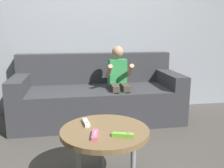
{
  "coord_description": "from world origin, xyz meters",
  "views": [
    {
      "loc": [
        -0.28,
        -1.92,
        1.1
      ],
      "look_at": [
        0.12,
        0.37,
        0.59
      ],
      "focal_mm": 39.69,
      "sensor_mm": 36.0,
      "label": 1
    }
  ],
  "objects_px": {
    "couch": "(98,97)",
    "game_remote_lime_near_edge": "(123,135)",
    "game_remote_white_center": "(86,122)",
    "game_remote_pink_far_corner": "(95,135)",
    "coffee_table": "(105,134)",
    "person_seated_on_couch": "(119,80)"
  },
  "relations": [
    {
      "from": "couch",
      "to": "game_remote_lime_near_edge",
      "type": "height_order",
      "value": "couch"
    },
    {
      "from": "game_remote_white_center",
      "to": "game_remote_pink_far_corner",
      "type": "xyz_separation_m",
      "value": [
        0.04,
        -0.23,
        0.0
      ]
    },
    {
      "from": "coffee_table",
      "to": "game_remote_white_center",
      "type": "bearing_deg",
      "value": 136.2
    },
    {
      "from": "person_seated_on_couch",
      "to": "game_remote_white_center",
      "type": "relative_size",
      "value": 6.41
    },
    {
      "from": "coffee_table",
      "to": "game_remote_white_center",
      "type": "xyz_separation_m",
      "value": [
        -0.12,
        0.12,
        0.05
      ]
    },
    {
      "from": "couch",
      "to": "game_remote_lime_near_edge",
      "type": "bearing_deg",
      "value": -90.26
    },
    {
      "from": "game_remote_lime_near_edge",
      "to": "game_remote_pink_far_corner",
      "type": "distance_m",
      "value": 0.18
    },
    {
      "from": "couch",
      "to": "coffee_table",
      "type": "distance_m",
      "value": 1.37
    },
    {
      "from": "couch",
      "to": "game_remote_white_center",
      "type": "distance_m",
      "value": 1.28
    },
    {
      "from": "couch",
      "to": "game_remote_pink_far_corner",
      "type": "relative_size",
      "value": 13.87
    },
    {
      "from": "game_remote_lime_near_edge",
      "to": "game_remote_white_center",
      "type": "relative_size",
      "value": 1.01
    },
    {
      "from": "person_seated_on_couch",
      "to": "game_remote_white_center",
      "type": "height_order",
      "value": "person_seated_on_couch"
    },
    {
      "from": "coffee_table",
      "to": "game_remote_pink_far_corner",
      "type": "bearing_deg",
      "value": -125.84
    },
    {
      "from": "game_remote_lime_near_edge",
      "to": "game_remote_white_center",
      "type": "xyz_separation_m",
      "value": [
        -0.22,
        0.26,
        0.0
      ]
    },
    {
      "from": "game_remote_white_center",
      "to": "person_seated_on_couch",
      "type": "bearing_deg",
      "value": 66.81
    },
    {
      "from": "game_remote_lime_near_edge",
      "to": "coffee_table",
      "type": "bearing_deg",
      "value": 124.57
    },
    {
      "from": "person_seated_on_couch",
      "to": "game_remote_lime_near_edge",
      "type": "bearing_deg",
      "value": -100.14
    },
    {
      "from": "game_remote_white_center",
      "to": "game_remote_pink_far_corner",
      "type": "relative_size",
      "value": 0.99
    },
    {
      "from": "person_seated_on_couch",
      "to": "game_remote_white_center",
      "type": "bearing_deg",
      "value": -113.19
    },
    {
      "from": "couch",
      "to": "game_remote_pink_far_corner",
      "type": "xyz_separation_m",
      "value": [
        -0.19,
        -1.48,
        0.15
      ]
    },
    {
      "from": "game_remote_lime_near_edge",
      "to": "game_remote_pink_far_corner",
      "type": "height_order",
      "value": "same"
    },
    {
      "from": "game_remote_pink_far_corner",
      "to": "couch",
      "type": "bearing_deg",
      "value": 82.78
    }
  ]
}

